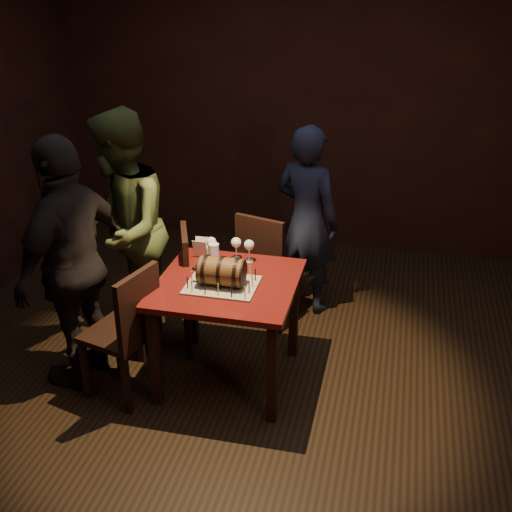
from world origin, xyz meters
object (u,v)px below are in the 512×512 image
(pub_table, at_px, (228,296))
(wine_glass_right, at_px, (249,246))
(chair_left_rear, at_px, (173,284))
(chair_left_front, at_px, (128,327))
(person_left_front, at_px, (73,264))
(chair_back, at_px, (266,263))
(barrel_cake, at_px, (222,271))
(pint_of_ale, at_px, (214,254))
(wine_glass_left, at_px, (211,243))
(person_back, at_px, (307,220))
(wine_glass_mid, at_px, (236,244))
(person_left_rear, at_px, (122,230))

(pub_table, relative_size, wine_glass_right, 5.59)
(chair_left_rear, distance_m, chair_left_front, 0.63)
(chair_left_rear, distance_m, person_left_front, 0.77)
(chair_back, bearing_deg, barrel_cake, -96.85)
(chair_left_rear, xyz_separation_m, person_left_front, (-0.48, -0.49, 0.34))
(pint_of_ale, distance_m, chair_left_rear, 0.45)
(wine_glass_left, xyz_separation_m, person_back, (0.54, 0.81, -0.10))
(pint_of_ale, height_order, person_back, person_back)
(barrel_cake, bearing_deg, chair_left_front, -154.33)
(wine_glass_mid, relative_size, wine_glass_right, 1.00)
(chair_back, distance_m, chair_left_rear, 0.76)
(pub_table, height_order, person_back, person_back)
(person_left_rear, bearing_deg, chair_back, 94.76)
(wine_glass_mid, height_order, wine_glass_right, same)
(chair_left_rear, bearing_deg, wine_glass_mid, 6.63)
(chair_left_front, bearing_deg, wine_glass_left, 60.24)
(barrel_cake, distance_m, wine_glass_right, 0.40)
(person_left_rear, bearing_deg, wine_glass_mid, 69.83)
(barrel_cake, bearing_deg, chair_back, 83.15)
(pub_table, relative_size, person_left_rear, 0.52)
(person_back, relative_size, person_left_front, 0.89)
(wine_glass_right, relative_size, person_back, 0.10)
(wine_glass_right, bearing_deg, chair_back, 87.75)
(pub_table, distance_m, person_back, 1.19)
(person_back, height_order, person_left_rear, person_left_rear)
(barrel_cake, distance_m, wine_glass_left, 0.42)
(pint_of_ale, bearing_deg, chair_back, 66.35)
(pint_of_ale, height_order, chair_left_front, chair_left_front)
(chair_left_rear, bearing_deg, chair_left_front, -96.96)
(wine_glass_right, xyz_separation_m, person_back, (0.28, 0.80, -0.10))
(person_back, bearing_deg, pub_table, 96.29)
(pub_table, xyz_separation_m, person_back, (0.34, 1.13, 0.13))
(wine_glass_mid, height_order, person_back, person_back)
(pint_of_ale, xyz_separation_m, person_left_front, (-0.82, -0.43, 0.04))
(wine_glass_left, distance_m, chair_left_rear, 0.45)
(person_back, relative_size, person_left_rear, 0.88)
(pint_of_ale, height_order, chair_left_rear, chair_left_rear)
(barrel_cake, relative_size, chair_left_rear, 0.37)
(wine_glass_left, relative_size, wine_glass_right, 1.00)
(wine_glass_mid, distance_m, pint_of_ale, 0.18)
(wine_glass_left, height_order, chair_left_front, chair_left_front)
(wine_glass_left, xyz_separation_m, person_left_front, (-0.78, -0.51, -0.01))
(chair_left_front, xyz_separation_m, person_left_front, (-0.41, 0.14, 0.34))
(barrel_cake, relative_size, wine_glass_left, 2.13)
(wine_glass_left, xyz_separation_m, chair_left_rear, (-0.29, -0.02, -0.35))
(pub_table, bearing_deg, wine_glass_right, 78.41)
(wine_glass_mid, distance_m, chair_back, 0.57)
(wine_glass_mid, xyz_separation_m, wine_glass_right, (0.10, -0.02, 0.00))
(wine_glass_right, relative_size, pint_of_ale, 1.07)
(wine_glass_right, height_order, pint_of_ale, wine_glass_right)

